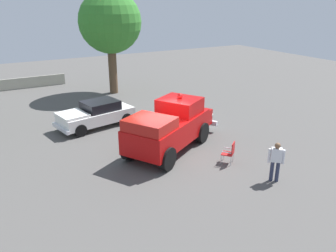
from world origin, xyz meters
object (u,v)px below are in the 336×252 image
at_px(vintage_fire_truck, 170,126).
at_px(lawn_chair_by_car, 172,110).
at_px(spectator_seated, 162,107).
at_px(oak_tree_right, 110,22).
at_px(lawn_chair_spare, 230,151).
at_px(classic_hot_rod, 96,114).
at_px(spectator_standing, 276,159).
at_px(lawn_chair_near_truck, 164,108).

relative_size(vintage_fire_truck, lawn_chair_by_car, 6.11).
relative_size(spectator_seated, oak_tree_right, 0.17).
bearing_deg(lawn_chair_spare, classic_hot_rod, -63.71).
bearing_deg(spectator_seated, oak_tree_right, -86.15).
xyz_separation_m(lawn_chair_by_car, lawn_chair_spare, (0.69, 6.40, 0.00)).
xyz_separation_m(classic_hot_rod, spectator_seated, (-4.07, 0.47, -0.05)).
distance_m(lawn_chair_by_car, lawn_chair_spare, 6.44).
height_order(lawn_chair_by_car, oak_tree_right, oak_tree_right).
xyz_separation_m(lawn_chair_spare, spectator_seated, (-0.37, -7.02, 0.11)).
bearing_deg(lawn_chair_by_car, spectator_standing, 89.10).
distance_m(classic_hot_rod, lawn_chair_spare, 8.35).
distance_m(lawn_chair_near_truck, oak_tree_right, 8.49).
bearing_deg(classic_hot_rod, lawn_chair_spare, 116.29).
xyz_separation_m(spectator_standing, oak_tree_right, (0.66, -16.19, 4.34)).
bearing_deg(spectator_standing, oak_tree_right, -87.67).
xyz_separation_m(classic_hot_rod, spectator_standing, (-4.25, 9.60, 0.22)).
height_order(classic_hot_rod, lawn_chair_by_car, classic_hot_rod).
relative_size(vintage_fire_truck, oak_tree_right, 0.81).
relative_size(lawn_chair_near_truck, oak_tree_right, 0.13).
distance_m(lawn_chair_near_truck, spectator_seated, 0.17).
distance_m(lawn_chair_by_car, spectator_standing, 8.52).
bearing_deg(classic_hot_rod, spectator_standing, 113.90).
height_order(lawn_chair_by_car, spectator_seated, spectator_seated).
relative_size(lawn_chair_spare, oak_tree_right, 0.13).
bearing_deg(vintage_fire_truck, spectator_seated, -113.55).
xyz_separation_m(lawn_chair_near_truck, lawn_chair_spare, (0.50, 7.06, 0.00)).
xyz_separation_m(spectator_seated, spectator_standing, (-0.18, 9.12, 0.27)).
distance_m(lawn_chair_spare, spectator_standing, 2.21).
height_order(classic_hot_rod, lawn_chair_near_truck, classic_hot_rod).
distance_m(classic_hot_rod, lawn_chair_by_car, 4.52).
bearing_deg(lawn_chair_spare, oak_tree_right, -89.57).
height_order(lawn_chair_by_car, spectator_standing, spectator_standing).
bearing_deg(oak_tree_right, spectator_seated, 93.85).
distance_m(lawn_chair_by_car, spectator_seated, 0.70).
height_order(vintage_fire_truck, spectator_standing, vintage_fire_truck).
bearing_deg(lawn_chair_spare, vintage_fire_truck, -60.79).
bearing_deg(lawn_chair_near_truck, spectator_seated, 17.87).
height_order(spectator_standing, oak_tree_right, oak_tree_right).
relative_size(vintage_fire_truck, lawn_chair_spare, 6.11).
height_order(vintage_fire_truck, lawn_chair_near_truck, vintage_fire_truck).
relative_size(lawn_chair_near_truck, spectator_standing, 0.61).
height_order(lawn_chair_near_truck, spectator_standing, spectator_standing).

